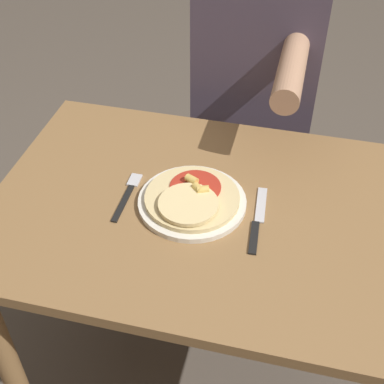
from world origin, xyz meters
name	(u,v)px	position (x,y,z in m)	size (l,w,h in m)	color
ground_plane	(205,372)	(0.00, 0.00, 0.00)	(8.00, 8.00, 0.00)	brown
dining_table	(209,245)	(0.00, 0.00, 0.62)	(1.05, 0.72, 0.75)	olive
plate	(192,202)	(-0.04, 0.00, 0.76)	(0.26, 0.26, 0.01)	silver
pizza	(192,198)	(-0.04, -0.01, 0.77)	(0.23, 0.23, 0.04)	#E0C689
fork	(128,193)	(-0.20, 0.00, 0.75)	(0.03, 0.18, 0.00)	black
knife	(258,220)	(0.12, -0.02, 0.75)	(0.03, 0.22, 0.00)	black
person_diner	(256,87)	(0.02, 0.57, 0.75)	(0.37, 0.52, 1.28)	#2D2D38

